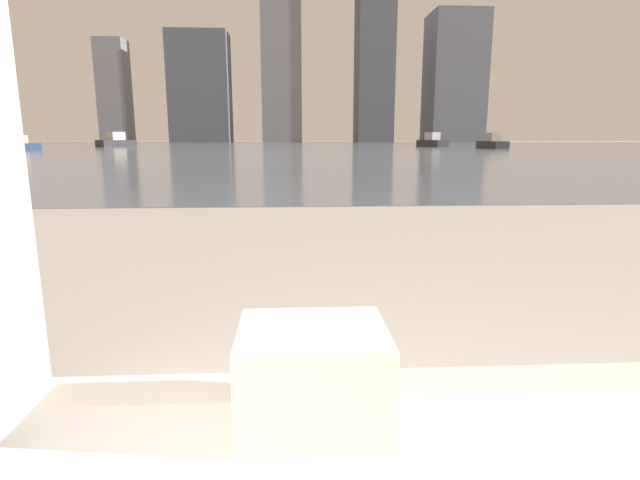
# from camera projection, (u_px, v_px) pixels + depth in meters

# --- Properties ---
(towel_stack) EXTENTS (0.24, 0.20, 0.16)m
(towel_stack) POSITION_uv_depth(u_px,v_px,m) (313.00, 375.00, 0.80)
(towel_stack) COLOR silver
(towel_stack) RESTS_ON bathtub
(harbor_water) EXTENTS (180.00, 110.00, 0.01)m
(harbor_water) POSITION_uv_depth(u_px,v_px,m) (292.00, 146.00, 60.73)
(harbor_water) COLOR slate
(harbor_water) RESTS_ON ground_plane
(harbor_boat_0) EXTENTS (3.56, 4.28, 1.57)m
(harbor_boat_0) POSITION_uv_depth(u_px,v_px,m) (117.00, 142.00, 53.37)
(harbor_boat_0) COLOR #2D2D33
(harbor_boat_0) RESTS_ON harbor_water
(harbor_boat_1) EXTENTS (1.66, 3.88, 1.41)m
(harbor_boat_1) POSITION_uv_depth(u_px,v_px,m) (492.00, 143.00, 45.29)
(harbor_boat_1) COLOR #2D2D33
(harbor_boat_1) RESTS_ON harbor_water
(harbor_boat_2) EXTENTS (2.63, 4.37, 1.55)m
(harbor_boat_2) POSITION_uv_depth(u_px,v_px,m) (432.00, 142.00, 54.33)
(harbor_boat_2) COLOR #2D2D33
(harbor_boat_2) RESTS_ON harbor_water
(harbor_boat_3) EXTENTS (2.38, 3.23, 1.16)m
(harbor_boat_3) POSITION_uv_depth(u_px,v_px,m) (18.00, 145.00, 37.62)
(harbor_boat_3) COLOR navy
(harbor_boat_3) RESTS_ON harbor_water
(skyline_tower_0) EXTENTS (6.11, 6.11, 22.20)m
(skyline_tower_0) POSITION_uv_depth(u_px,v_px,m) (114.00, 92.00, 111.10)
(skyline_tower_0) COLOR slate
(skyline_tower_0) RESTS_ON ground_plane
(skyline_tower_1) EXTENTS (13.11, 9.11, 23.84)m
(skyline_tower_1) POSITION_uv_depth(u_px,v_px,m) (200.00, 88.00, 111.99)
(skyline_tower_1) COLOR #4C515B
(skyline_tower_1) RESTS_ON ground_plane
(skyline_tower_3) EXTENTS (7.96, 10.45, 57.79)m
(skyline_tower_3) POSITION_uv_depth(u_px,v_px,m) (375.00, 10.00, 110.75)
(skyline_tower_3) COLOR #4C515B
(skyline_tower_3) RESTS_ON ground_plane
(skyline_tower_4) EXTENTS (12.09, 11.81, 28.58)m
(skyline_tower_4) POSITION_uv_depth(u_px,v_px,m) (454.00, 79.00, 114.71)
(skyline_tower_4) COLOR slate
(skyline_tower_4) RESTS_ON ground_plane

